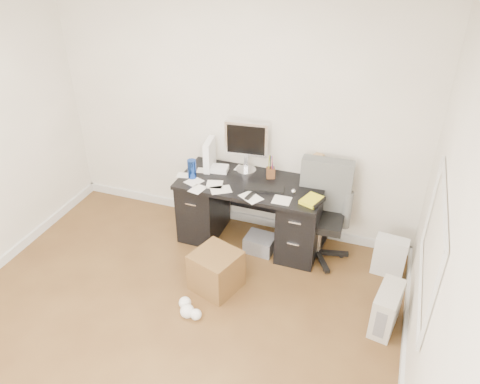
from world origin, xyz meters
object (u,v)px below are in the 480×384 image
object	(u,v)px
lcd_monitor	(246,147)
pc_tower	(386,309)
desk	(251,211)
wicker_basket	(216,270)
keyboard	(265,188)
office_chair	(321,214)

from	to	relation	value
lcd_monitor	pc_tower	bearing A→B (deg)	-37.77
desk	wicker_basket	distance (m)	0.84
desk	keyboard	bearing A→B (deg)	-26.34
desk	keyboard	distance (m)	0.41
lcd_monitor	office_chair	world-z (taller)	lcd_monitor
lcd_monitor	keyboard	distance (m)	0.50
office_chair	lcd_monitor	bearing A→B (deg)	164.02
keyboard	pc_tower	distance (m)	1.60
keyboard	office_chair	bearing A→B (deg)	-1.09
office_chair	desk	bearing A→B (deg)	177.52
pc_tower	desk	bearing A→B (deg)	162.50
office_chair	pc_tower	bearing A→B (deg)	-48.45
lcd_monitor	wicker_basket	distance (m)	1.32
lcd_monitor	wicker_basket	world-z (taller)	lcd_monitor
desk	lcd_monitor	distance (m)	0.68
office_chair	wicker_basket	bearing A→B (deg)	-138.20
pc_tower	lcd_monitor	bearing A→B (deg)	158.63
office_chair	pc_tower	distance (m)	1.13
lcd_monitor	wicker_basket	bearing A→B (deg)	-93.75
lcd_monitor	keyboard	size ratio (longest dim) A/B	1.47
office_chair	wicker_basket	world-z (taller)	office_chair
desk	lcd_monitor	world-z (taller)	lcd_monitor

